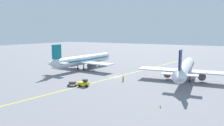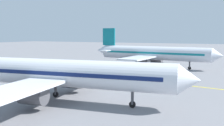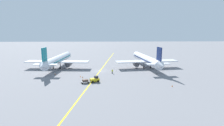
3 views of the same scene
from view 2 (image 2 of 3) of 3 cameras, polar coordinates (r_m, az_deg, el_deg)
name	(u,v)px [view 2 (image 2 of 3)]	position (r m, az deg, el deg)	size (l,w,h in m)	color
ground_plane	(96,75)	(56.66, -3.45, -2.73)	(400.00, 400.00, 0.00)	slate
apron_yellow_centreline	(96,75)	(56.66, -3.45, -2.72)	(0.40, 120.00, 0.01)	yellow
airplane_at_gate	(152,53)	(71.29, 8.73, 2.08)	(28.31, 35.54, 10.60)	silver
airplane_adjacent_stand	(59,73)	(35.41, -11.44, -2.25)	(28.43, 35.53, 10.60)	silver
baggage_tug_white	(42,67)	(66.70, -15.06, -0.78)	(3.35, 2.64, 2.11)	gold
baggage_cart_trailing	(46,66)	(69.84, -14.22, -0.56)	(2.94, 2.30, 1.24)	gray
ground_crew_worker	(65,73)	(54.83, -10.24, -2.16)	(0.57, 0.30, 1.68)	#23232D
traffic_cone_near_nose	(77,68)	(67.32, -7.66, -1.09)	(0.32, 0.32, 0.55)	orange
traffic_cone_by_wingtip	(70,68)	(67.27, -9.03, -1.12)	(0.32, 0.32, 0.55)	orange
traffic_cone_far_edge	(109,65)	(74.17, -0.59, -0.35)	(0.32, 0.32, 0.55)	orange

